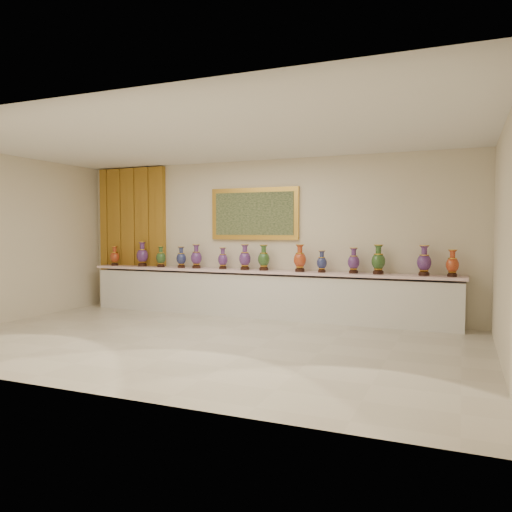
{
  "coord_description": "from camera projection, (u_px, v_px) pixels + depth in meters",
  "views": [
    {
      "loc": [
        3.54,
        -6.45,
        1.66
      ],
      "look_at": [
        0.16,
        1.7,
        1.2
      ],
      "focal_mm": 35.0,
      "sensor_mm": 36.0,
      "label": 1
    }
  ],
  "objects": [
    {
      "name": "ground",
      "position": [
        202.0,
        342.0,
        7.39
      ],
      "size": [
        8.0,
        8.0,
        0.0
      ],
      "primitive_type": "plane",
      "color": "beige",
      "rests_on": "ground"
    },
    {
      "name": "room",
      "position": [
        150.0,
        234.0,
        10.55
      ],
      "size": [
        8.0,
        8.0,
        8.0
      ],
      "color": "beige",
      "rests_on": "ground"
    },
    {
      "name": "counter",
      "position": [
        260.0,
        294.0,
        9.46
      ],
      "size": [
        7.28,
        0.48,
        0.9
      ],
      "color": "white",
      "rests_on": "ground"
    },
    {
      "name": "vase_0",
      "position": [
        115.0,
        257.0,
        10.68
      ],
      "size": [
        0.23,
        0.23,
        0.41
      ],
      "rotation": [
        0.0,
        0.0,
        -0.24
      ],
      "color": "black",
      "rests_on": "counter"
    },
    {
      "name": "vase_1",
      "position": [
        142.0,
        255.0,
        10.43
      ],
      "size": [
        0.26,
        0.26,
        0.52
      ],
      "rotation": [
        0.0,
        0.0,
        0.08
      ],
      "color": "black",
      "rests_on": "counter"
    },
    {
      "name": "vase_2",
      "position": [
        161.0,
        258.0,
        10.22
      ],
      "size": [
        0.21,
        0.21,
        0.43
      ],
      "rotation": [
        0.0,
        0.0,
        -0.04
      ],
      "color": "black",
      "rests_on": "counter"
    },
    {
      "name": "vase_3",
      "position": [
        181.0,
        258.0,
        10.03
      ],
      "size": [
        0.24,
        0.24,
        0.42
      ],
      "rotation": [
        0.0,
        0.0,
        0.23
      ],
      "color": "black",
      "rests_on": "counter"
    },
    {
      "name": "vase_4",
      "position": [
        196.0,
        257.0,
        9.91
      ],
      "size": [
        0.24,
        0.24,
        0.47
      ],
      "rotation": [
        0.0,
        0.0,
        0.1
      ],
      "color": "black",
      "rests_on": "counter"
    },
    {
      "name": "vase_5",
      "position": [
        223.0,
        259.0,
        9.73
      ],
      "size": [
        0.26,
        0.26,
        0.42
      ],
      "rotation": [
        0.0,
        0.0,
        -0.43
      ],
      "color": "black",
      "rests_on": "counter"
    },
    {
      "name": "vase_6",
      "position": [
        245.0,
        258.0,
        9.5
      ],
      "size": [
        0.25,
        0.25,
        0.48
      ],
      "rotation": [
        0.0,
        0.0,
        0.13
      ],
      "color": "black",
      "rests_on": "counter"
    },
    {
      "name": "vase_7",
      "position": [
        264.0,
        259.0,
        9.38
      ],
      "size": [
        0.29,
        0.29,
        0.48
      ],
      "rotation": [
        0.0,
        0.0,
        -0.4
      ],
      "color": "black",
      "rests_on": "counter"
    },
    {
      "name": "vase_8",
      "position": [
        300.0,
        259.0,
        9.08
      ],
      "size": [
        0.28,
        0.28,
        0.5
      ],
      "rotation": [
        0.0,
        0.0,
        -0.26
      ],
      "color": "black",
      "rests_on": "counter"
    },
    {
      "name": "vase_9",
      "position": [
        322.0,
        263.0,
        8.93
      ],
      "size": [
        0.24,
        0.24,
        0.39
      ],
      "rotation": [
        0.0,
        0.0,
        0.38
      ],
      "color": "black",
      "rests_on": "counter"
    },
    {
      "name": "vase_10",
      "position": [
        354.0,
        262.0,
        8.74
      ],
      "size": [
        0.28,
        0.28,
        0.45
      ],
      "rotation": [
        0.0,
        0.0,
        0.43
      ],
      "color": "black",
      "rests_on": "counter"
    },
    {
      "name": "vase_11",
      "position": [
        378.0,
        261.0,
        8.57
      ],
      "size": [
        0.31,
        0.31,
        0.51
      ],
      "rotation": [
        0.0,
        0.0,
        -0.4
      ],
      "color": "black",
      "rests_on": "counter"
    },
    {
      "name": "vase_12",
      "position": [
        424.0,
        262.0,
        8.29
      ],
      "size": [
        0.24,
        0.24,
        0.5
      ],
      "rotation": [
        0.0,
        0.0,
        0.02
      ],
      "color": "black",
      "rests_on": "counter"
    },
    {
      "name": "vase_13",
      "position": [
        452.0,
        265.0,
        8.1
      ],
      "size": [
        0.27,
        0.27,
        0.44
      ],
      "rotation": [
        0.0,
        0.0,
        0.41
      ],
      "color": "black",
      "rests_on": "counter"
    }
  ]
}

